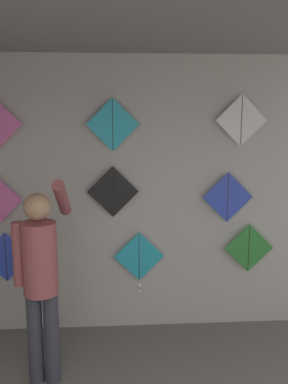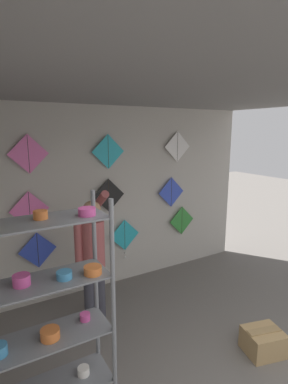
{
  "view_description": "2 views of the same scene",
  "coord_description": "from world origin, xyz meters",
  "px_view_note": "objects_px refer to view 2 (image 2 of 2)",
  "views": [
    {
      "loc": [
        -0.09,
        -0.81,
        2.27
      ],
      "look_at": [
        0.17,
        3.11,
        1.51
      ],
      "focal_mm": 40.0,
      "sensor_mm": 36.0,
      "label": 1
    },
    {
      "loc": [
        -1.9,
        -0.73,
        2.44
      ],
      "look_at": [
        0.35,
        3.11,
        1.52
      ],
      "focal_mm": 28.0,
      "sensor_mm": 36.0,
      "label": 2
    }
  ],
  "objects_px": {
    "shelf_rack": "(48,338)",
    "kite_8": "(177,147)",
    "kite_4": "(109,195)",
    "kite_0": "(38,250)",
    "kite_6": "(28,154)",
    "kite_7": "(108,152)",
    "kite_3": "(30,210)",
    "kite_1": "(125,237)",
    "shopkeeper": "(93,253)",
    "kite_5": "(171,192)",
    "kite_2": "(182,220)",
    "cardboard_box": "(263,341)"
  },
  "relations": [
    {
      "from": "kite_0",
      "to": "kite_2",
      "type": "bearing_deg",
      "value": 0.0
    },
    {
      "from": "kite_4",
      "to": "kite_6",
      "type": "distance_m",
      "value": 1.29
    },
    {
      "from": "kite_4",
      "to": "kite_8",
      "type": "height_order",
      "value": "kite_8"
    },
    {
      "from": "cardboard_box",
      "to": "kite_3",
      "type": "bearing_deg",
      "value": 131.75
    },
    {
      "from": "kite_2",
      "to": "kite_5",
      "type": "xyz_separation_m",
      "value": [
        -0.24,
        0.0,
        0.54
      ]
    },
    {
      "from": "shopkeeper",
      "to": "kite_1",
      "type": "xyz_separation_m",
      "value": [
        0.85,
        0.83,
        -0.21
      ]
    },
    {
      "from": "kite_3",
      "to": "kite_8",
      "type": "bearing_deg",
      "value": 0.0
    },
    {
      "from": "cardboard_box",
      "to": "kite_0",
      "type": "bearing_deg",
      "value": 130.81
    },
    {
      "from": "kite_5",
      "to": "kite_7",
      "type": "height_order",
      "value": "kite_7"
    },
    {
      "from": "kite_3",
      "to": "kite_4",
      "type": "height_order",
      "value": "kite_4"
    },
    {
      "from": "kite_0",
      "to": "kite_8",
      "type": "bearing_deg",
      "value": 0.0
    },
    {
      "from": "shopkeeper",
      "to": "kite_4",
      "type": "bearing_deg",
      "value": 61.41
    },
    {
      "from": "kite_0",
      "to": "kite_2",
      "type": "relative_size",
      "value": 1.0
    },
    {
      "from": "kite_4",
      "to": "kite_8",
      "type": "relative_size",
      "value": 1.0
    },
    {
      "from": "shopkeeper",
      "to": "kite_4",
      "type": "height_order",
      "value": "shopkeeper"
    },
    {
      "from": "shelf_rack",
      "to": "kite_1",
      "type": "xyz_separation_m",
      "value": [
        1.71,
        2.33,
        -0.38
      ]
    },
    {
      "from": "kite_3",
      "to": "kite_1",
      "type": "bearing_deg",
      "value": -0.03
    },
    {
      "from": "kite_2",
      "to": "kite_7",
      "type": "relative_size",
      "value": 1.0
    },
    {
      "from": "kite_3",
      "to": "cardboard_box",
      "type": "bearing_deg",
      "value": -48.25
    },
    {
      "from": "kite_2",
      "to": "kite_8",
      "type": "distance_m",
      "value": 1.32
    },
    {
      "from": "cardboard_box",
      "to": "kite_6",
      "type": "bearing_deg",
      "value": 131.18
    },
    {
      "from": "shelf_rack",
      "to": "kite_5",
      "type": "xyz_separation_m",
      "value": [
        2.61,
        2.34,
        0.26
      ]
    },
    {
      "from": "kite_0",
      "to": "kite_3",
      "type": "bearing_deg",
      "value": 180.0
    },
    {
      "from": "kite_5",
      "to": "kite_8",
      "type": "relative_size",
      "value": 1.0
    },
    {
      "from": "kite_0",
      "to": "kite_2",
      "type": "distance_m",
      "value": 2.48
    },
    {
      "from": "kite_3",
      "to": "kite_6",
      "type": "height_order",
      "value": "kite_6"
    },
    {
      "from": "kite_6",
      "to": "kite_8",
      "type": "distance_m",
      "value": 2.37
    },
    {
      "from": "shelf_rack",
      "to": "shopkeeper",
      "type": "height_order",
      "value": "shelf_rack"
    },
    {
      "from": "kite_0",
      "to": "kite_7",
      "type": "distance_m",
      "value": 1.71
    },
    {
      "from": "kite_3",
      "to": "kite_4",
      "type": "xyz_separation_m",
      "value": [
        1.14,
        0.0,
        0.07
      ]
    },
    {
      "from": "shelf_rack",
      "to": "kite_8",
      "type": "distance_m",
      "value": 3.73
    },
    {
      "from": "shelf_rack",
      "to": "shopkeeper",
      "type": "distance_m",
      "value": 1.74
    },
    {
      "from": "kite_7",
      "to": "kite_0",
      "type": "bearing_deg",
      "value": 180.0
    },
    {
      "from": "kite_1",
      "to": "kite_3",
      "type": "height_order",
      "value": "kite_3"
    },
    {
      "from": "kite_0",
      "to": "kite_5",
      "type": "height_order",
      "value": "kite_5"
    },
    {
      "from": "kite_8",
      "to": "kite_7",
      "type": "bearing_deg",
      "value": 180.0
    },
    {
      "from": "kite_2",
      "to": "shopkeeper",
      "type": "bearing_deg",
      "value": -157.33
    },
    {
      "from": "cardboard_box",
      "to": "kite_8",
      "type": "distance_m",
      "value": 3.05
    },
    {
      "from": "kite_3",
      "to": "kite_7",
      "type": "relative_size",
      "value": 1.0
    },
    {
      "from": "kite_7",
      "to": "cardboard_box",
      "type": "bearing_deg",
      "value": -69.37
    },
    {
      "from": "kite_3",
      "to": "kite_6",
      "type": "distance_m",
      "value": 0.74
    },
    {
      "from": "kite_0",
      "to": "kite_1",
      "type": "distance_m",
      "value": 1.34
    },
    {
      "from": "kite_0",
      "to": "kite_2",
      "type": "height_order",
      "value": "kite_2"
    },
    {
      "from": "shopkeeper",
      "to": "kite_6",
      "type": "distance_m",
      "value": 1.52
    },
    {
      "from": "shelf_rack",
      "to": "kite_2",
      "type": "distance_m",
      "value": 3.7
    },
    {
      "from": "kite_3",
      "to": "kite_5",
      "type": "distance_m",
      "value": 2.3
    },
    {
      "from": "shopkeeper",
      "to": "kite_5",
      "type": "bearing_deg",
      "value": 32.11
    },
    {
      "from": "kite_7",
      "to": "kite_3",
      "type": "bearing_deg",
      "value": 180.0
    },
    {
      "from": "kite_1",
      "to": "kite_2",
      "type": "distance_m",
      "value": 1.15
    },
    {
      "from": "shelf_rack",
      "to": "kite_0",
      "type": "height_order",
      "value": "shelf_rack"
    }
  ]
}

